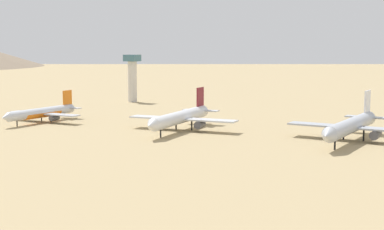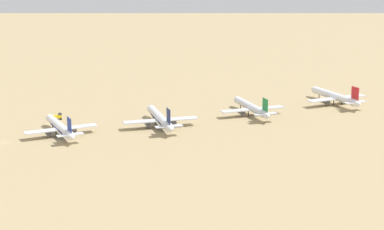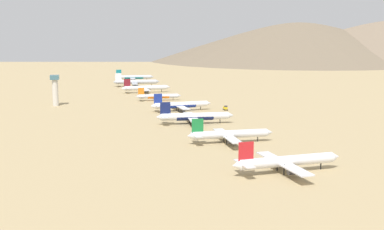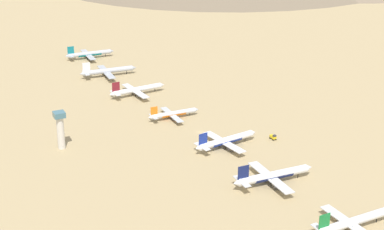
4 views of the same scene
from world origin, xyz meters
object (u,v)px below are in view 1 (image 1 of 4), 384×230
Objects in this scene: parked_jet_4 at (42,113)px; parked_jet_5 at (181,117)px; parked_jet_6 at (352,126)px; control_tower at (132,75)px.

parked_jet_5 reaches higher than parked_jet_4.
control_tower reaches higher than parked_jet_6.
parked_jet_4 is 0.78× the size of parked_jet_6.
parked_jet_4 is 89.66m from control_tower.
parked_jet_6 is at bearing 95.07° from parked_jet_5.
control_tower is (-87.61, -15.87, 10.58)m from parked_jet_4.
parked_jet_5 is (-5.87, 59.66, 0.93)m from parked_jet_4.
parked_jet_4 is 1.59× the size of control_tower.
parked_jet_5 is 1.94× the size of control_tower.
parked_jet_4 is at bearing -84.38° from parked_jet_5.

